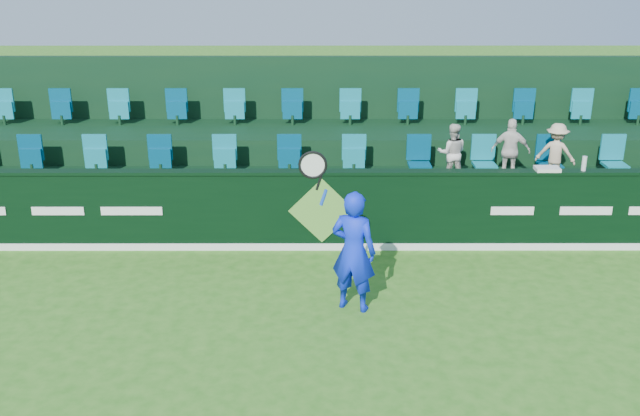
{
  "coord_description": "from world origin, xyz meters",
  "views": [
    {
      "loc": [
        -0.05,
        -6.97,
        4.74
      ],
      "look_at": [
        -0.03,
        2.8,
        1.15
      ],
      "focal_mm": 40.0,
      "sensor_mm": 36.0,
      "label": 1
    }
  ],
  "objects_px": {
    "spectator_middle": "(511,151)",
    "drinks_bottle": "(584,163)",
    "spectator_left": "(452,153)",
    "tennis_player": "(353,250)",
    "towel": "(547,169)",
    "spectator_right": "(556,153)"
  },
  "relations": [
    {
      "from": "spectator_right",
      "to": "towel",
      "type": "distance_m",
      "value": 1.22
    },
    {
      "from": "tennis_player",
      "to": "drinks_bottle",
      "type": "distance_m",
      "value": 4.39
    },
    {
      "from": "towel",
      "to": "drinks_bottle",
      "type": "relative_size",
      "value": 1.62
    },
    {
      "from": "spectator_middle",
      "to": "tennis_player",
      "type": "bearing_deg",
      "value": 61.58
    },
    {
      "from": "spectator_middle",
      "to": "drinks_bottle",
      "type": "relative_size",
      "value": 4.78
    },
    {
      "from": "spectator_left",
      "to": "spectator_middle",
      "type": "relative_size",
      "value": 0.93
    },
    {
      "from": "tennis_player",
      "to": "spectator_middle",
      "type": "relative_size",
      "value": 2.06
    },
    {
      "from": "drinks_bottle",
      "to": "spectator_middle",
      "type": "bearing_deg",
      "value": 128.46
    },
    {
      "from": "spectator_left",
      "to": "spectator_middle",
      "type": "xyz_separation_m",
      "value": [
        1.03,
        0.0,
        0.04
      ]
    },
    {
      "from": "spectator_left",
      "to": "towel",
      "type": "distance_m",
      "value": 1.74
    },
    {
      "from": "spectator_right",
      "to": "drinks_bottle",
      "type": "height_order",
      "value": "spectator_right"
    },
    {
      "from": "spectator_right",
      "to": "drinks_bottle",
      "type": "distance_m",
      "value": 1.13
    },
    {
      "from": "spectator_middle",
      "to": "towel",
      "type": "xyz_separation_m",
      "value": [
        0.31,
        -1.12,
        0.01
      ]
    },
    {
      "from": "spectator_left",
      "to": "spectator_right",
      "type": "bearing_deg",
      "value": -174.09
    },
    {
      "from": "spectator_left",
      "to": "drinks_bottle",
      "type": "xyz_separation_m",
      "value": [
        1.92,
        -1.12,
        0.14
      ]
    },
    {
      "from": "tennis_player",
      "to": "drinks_bottle",
      "type": "xyz_separation_m",
      "value": [
        3.8,
        2.11,
        0.59
      ]
    },
    {
      "from": "spectator_middle",
      "to": "drinks_bottle",
      "type": "distance_m",
      "value": 1.43
    },
    {
      "from": "spectator_middle",
      "to": "towel",
      "type": "relative_size",
      "value": 2.95
    },
    {
      "from": "spectator_middle",
      "to": "drinks_bottle",
      "type": "height_order",
      "value": "spectator_middle"
    },
    {
      "from": "drinks_bottle",
      "to": "spectator_left",
      "type": "bearing_deg",
      "value": 149.74
    },
    {
      "from": "spectator_middle",
      "to": "spectator_left",
      "type": "bearing_deg",
      "value": 13.58
    },
    {
      "from": "spectator_right",
      "to": "towel",
      "type": "xyz_separation_m",
      "value": [
        -0.49,
        -1.12,
        0.05
      ]
    }
  ]
}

